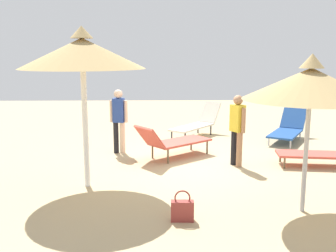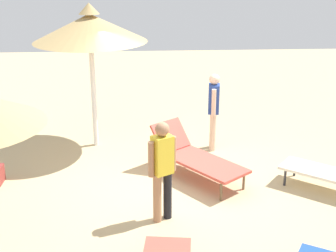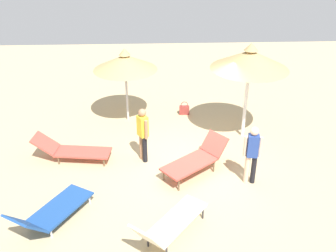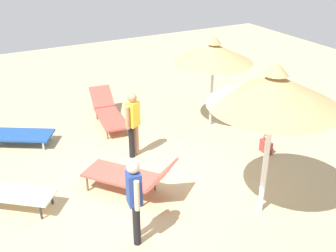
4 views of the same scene
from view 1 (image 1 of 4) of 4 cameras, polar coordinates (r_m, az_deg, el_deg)
ground at (r=8.86m, az=0.92°, el=-5.94°), size 24.00×24.00×0.10m
parasol_umbrella_edge at (r=7.16m, az=-12.62°, el=10.46°), size 2.28×2.28×2.98m
parasol_umbrella_center at (r=6.21m, az=20.43°, el=5.90°), size 2.06×2.06×2.50m
lounge_chair_far_left at (r=11.68m, az=17.39°, el=-0.37°), size 2.09×1.64×0.83m
lounge_chair_near_left at (r=9.22m, az=0.66°, el=-2.19°), size 1.73×1.93×0.88m
lounge_chair_far_right at (r=9.28m, az=22.65°, el=-3.54°), size 0.87×2.20×0.74m
lounge_chair_back at (r=11.69m, az=4.41°, el=0.48°), size 1.98×1.73×0.96m
person_standing_front at (r=8.63m, az=10.26°, el=-0.01°), size 0.42×0.33×1.60m
person_standing_near_right at (r=9.67m, az=-7.33°, el=1.25°), size 0.26×0.45×1.61m
handbag at (r=5.92m, az=2.14°, el=-12.35°), size 0.15×0.35×0.49m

